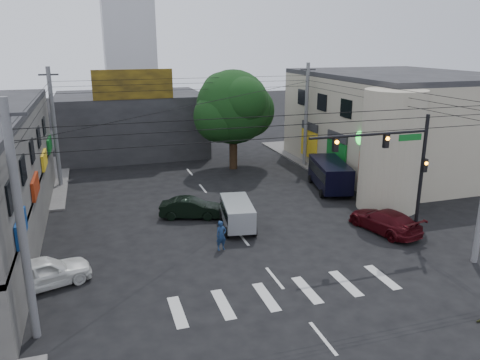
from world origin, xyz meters
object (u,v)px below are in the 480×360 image
utility_pole_far_right (306,116)px  traffic_gantry (397,159)px  utility_pole_far_left (55,128)px  dark_sedan (191,208)px  silver_minivan (237,215)px  traffic_officer (221,236)px  utility_pole_near_left (21,226)px  white_compact (43,273)px  street_tree (233,107)px  maroon_sedan (384,221)px  navy_van (330,176)px

utility_pole_far_right → traffic_gantry: bearing=-98.9°
utility_pole_far_left → dark_sedan: bearing=-49.6°
silver_minivan → traffic_officer: silver_minivan is taller
utility_pole_near_left → white_compact: (0.00, 3.98, -3.87)m
utility_pole_far_left → dark_sedan: (8.35, -9.82, -3.95)m
traffic_gantry → traffic_officer: 10.40m
utility_pole_far_left → silver_minivan: (10.65, -12.46, -3.76)m
utility_pole_near_left → silver_minivan: utility_pole_near_left is taller
utility_pole_near_left → dark_sedan: 14.12m
silver_minivan → street_tree: bearing=-7.2°
street_tree → silver_minivan: street_tree is taller
utility_pole_far_left → maroon_sedan: bearing=-39.6°
utility_pole_far_right → traffic_officer: size_ratio=5.53×
traffic_gantry → navy_van: traffic_gantry is taller
utility_pole_near_left → silver_minivan: size_ratio=2.24×
utility_pole_near_left → utility_pole_far_left: size_ratio=1.00×
traffic_gantry → navy_van: size_ratio=1.23×
street_tree → maroon_sedan: 17.84m
traffic_gantry → utility_pole_far_right: utility_pole_far_right is taller
street_tree → silver_minivan: size_ratio=2.12×
navy_van → white_compact: bearing=128.6°
utility_pole_near_left → maroon_sedan: utility_pole_near_left is taller
traffic_gantry → dark_sedan: 12.99m
utility_pole_near_left → utility_pole_far_right: size_ratio=1.00×
traffic_gantry → maroon_sedan: bearing=68.3°
utility_pole_far_right → maroon_sedan: size_ratio=1.82×
maroon_sedan → white_compact: bearing=-9.8°
silver_minivan → traffic_officer: bearing=155.5°
traffic_officer → traffic_gantry: bearing=-21.2°
navy_van → traffic_officer: bearing=139.6°
silver_minivan → traffic_officer: size_ratio=2.47×
traffic_gantry → navy_van: bearing=82.0°
dark_sedan → maroon_sedan: maroon_sedan is taller
utility_pole_far_left → silver_minivan: bearing=-49.5°
utility_pole_far_right → white_compact: (-21.00, -16.52, -3.87)m
utility_pole_far_left → utility_pole_far_right: (21.00, 0.00, 0.00)m
utility_pole_near_left → traffic_officer: (8.92, 5.38, -3.77)m
street_tree → utility_pole_near_left: size_ratio=0.95×
utility_pole_near_left → utility_pole_far_right: bearing=44.3°
dark_sedan → utility_pole_far_left: bearing=58.6°
street_tree → white_compact: street_tree is taller
street_tree → maroon_sedan: size_ratio=1.72×
navy_van → street_tree: bearing=45.7°
utility_pole_near_left → street_tree: bearing=56.0°
traffic_gantry → utility_pole_far_right: 17.21m
dark_sedan → white_compact: white_compact is taller
street_tree → utility_pole_far_left: utility_pole_far_left is taller
street_tree → navy_van: bearing=-57.7°
utility_pole_far_right → street_tree: bearing=171.3°
white_compact → utility_pole_near_left: bearing=162.8°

